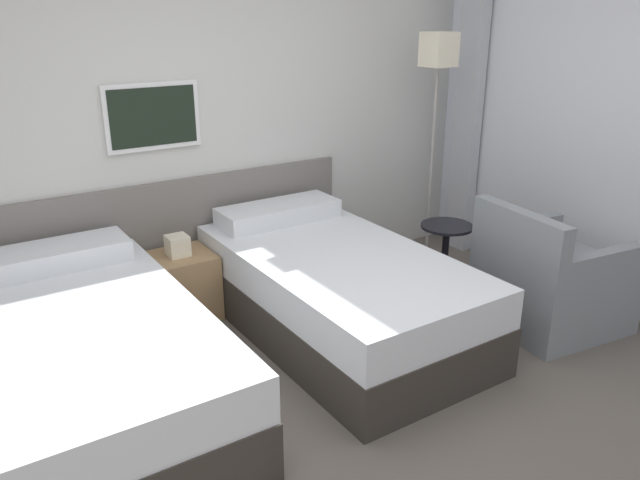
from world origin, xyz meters
TOP-DOWN VIEW (x-y plane):
  - ground_plane at (0.00, 0.00)m, footprint 16.00×16.00m
  - wall_headboard at (-0.03, 2.04)m, footprint 10.00×0.10m
  - bed_near_door at (-1.22, 0.97)m, footprint 1.11×2.03m
  - bed_near_window at (0.35, 0.97)m, footprint 1.11×2.03m
  - nightstand at (-0.44, 1.73)m, footprint 0.45×0.41m
  - floor_lamp at (1.60, 1.48)m, footprint 0.24×0.24m
  - side_table at (1.27, 0.93)m, footprint 0.37×0.37m
  - armchair at (1.60, 0.27)m, footprint 0.90×0.87m

SIDE VIEW (x-z plane):
  - ground_plane at x=0.00m, z-range 0.00..0.00m
  - nightstand at x=-0.44m, z-range -0.06..0.54m
  - bed_near_door at x=-1.22m, z-range -0.06..0.63m
  - bed_near_window at x=0.35m, z-range -0.06..0.63m
  - armchair at x=1.60m, z-range -0.14..0.72m
  - side_table at x=1.27m, z-range 0.11..0.69m
  - wall_headboard at x=-0.03m, z-range -0.05..2.65m
  - floor_lamp at x=1.60m, z-range 0.61..2.48m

